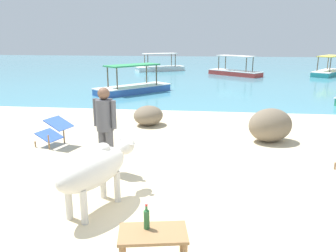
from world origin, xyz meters
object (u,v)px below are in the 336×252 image
cow (95,168)px  boat_blue (133,87)px  boat_teal (328,71)px  boat_white (160,67)px  low_bench_table (153,238)px  boat_red (235,71)px  bottle (147,219)px  person_standing (105,124)px  deck_chair_far (54,130)px

cow → boat_blue: bearing=31.4°
boat_teal → boat_white: size_ratio=0.98×
boat_white → low_bench_table: bearing=-110.3°
boat_red → boat_white: bearing=-165.9°
low_bench_table → boat_white: bearing=87.5°
low_bench_table → boat_blue: bearing=93.1°
bottle → boat_white: (-3.02, 22.22, -0.30)m
low_bench_table → boat_blue: boat_blue is taller
person_standing → boat_blue: size_ratio=0.47×
low_bench_table → boat_teal: boat_teal is taller
low_bench_table → bottle: size_ratio=2.79×
person_standing → boat_blue: 9.52m
person_standing → low_bench_table: bearing=48.5°
boat_red → boat_white: 5.91m
low_bench_table → boat_white: (-3.10, 22.28, -0.11)m
deck_chair_far → bottle: bearing=142.8°
person_standing → cow: bearing=32.4°
cow → low_bench_table: size_ratio=2.09×
low_bench_table → boat_white: boat_white is taller
cow → boat_white: bearing=27.3°
low_bench_table → person_standing: 3.01m
deck_chair_far → low_bench_table: bearing=143.2°
person_standing → boat_red: 17.58m
boat_red → boat_teal: size_ratio=0.97×
deck_chair_far → boat_blue: 7.99m
bottle → person_standing: bearing=115.8°
deck_chair_far → boat_teal: boat_teal is taller
bottle → deck_chair_far: size_ratio=0.33×
boat_red → person_standing: bearing=-63.3°
boat_blue → boat_teal: (11.32, 8.59, 0.00)m
cow → boat_red: boat_red is taller
cow → low_bench_table: bearing=-117.2°
low_bench_table → boat_red: bearing=73.0°
cow → boat_blue: (-1.83, 10.79, -0.39)m
deck_chair_far → person_standing: 2.24m
cow → boat_teal: boat_teal is taller
person_standing → boat_white: person_standing is taller
low_bench_table → deck_chair_far: 5.01m
deck_chair_far → boat_white: 18.27m
low_bench_table → deck_chair_far: deck_chair_far is taller
bottle → boat_white: 22.43m
bottle → boat_blue: size_ratio=0.08×
boat_blue → boat_white: same height
cow → boat_white: 21.17m
deck_chair_far → person_standing: size_ratio=0.55×
boat_red → boat_blue: 9.39m
cow → boat_red: size_ratio=0.48×
boat_blue → boat_white: size_ratio=0.92×
boat_red → boat_teal: bearing=45.6°
bottle → boat_red: 19.92m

